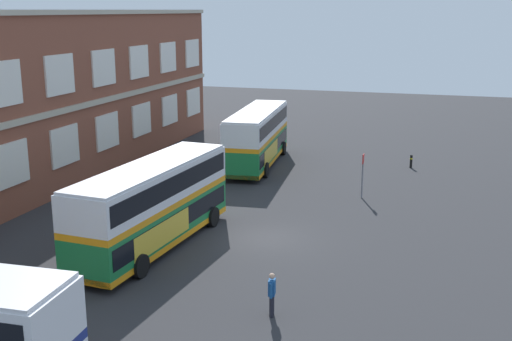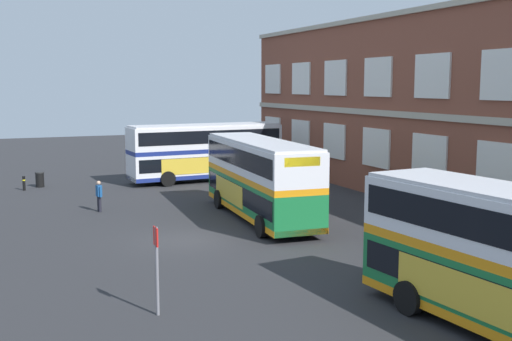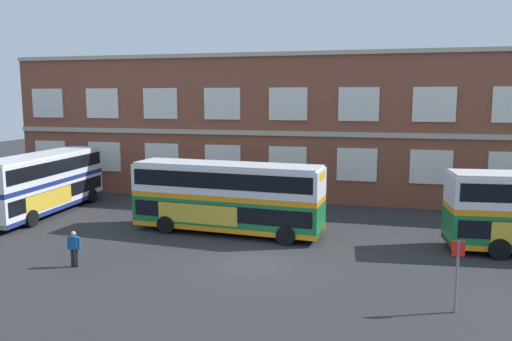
{
  "view_description": "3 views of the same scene",
  "coord_description": "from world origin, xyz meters",
  "px_view_note": "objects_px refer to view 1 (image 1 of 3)",
  "views": [
    {
      "loc": [
        -28.9,
        -8.47,
        11.06
      ],
      "look_at": [
        -1.05,
        0.18,
        3.71
      ],
      "focal_mm": 44.89,
      "sensor_mm": 36.0,
      "label": 1
    },
    {
      "loc": [
        26.22,
        -8.0,
        6.87
      ],
      "look_at": [
        -0.35,
        3.44,
        2.9
      ],
      "focal_mm": 43.99,
      "sensor_mm": 36.0,
      "label": 2
    },
    {
      "loc": [
        5.61,
        -22.06,
        7.8
      ],
      "look_at": [
        -0.74,
        3.2,
        3.96
      ],
      "focal_mm": 34.89,
      "sensor_mm": 36.0,
      "label": 3
    }
  ],
  "objects_px": {
    "double_decker_far": "(257,136)",
    "bus_stand_flag": "(363,172)",
    "safety_bollard_west": "(411,161)",
    "double_decker_middle": "(153,204)",
    "waiting_passenger": "(272,293)"
  },
  "relations": [
    {
      "from": "double_decker_far",
      "to": "bus_stand_flag",
      "type": "bearing_deg",
      "value": -125.65
    },
    {
      "from": "safety_bollard_west",
      "to": "double_decker_far",
      "type": "bearing_deg",
      "value": 103.19
    },
    {
      "from": "bus_stand_flag",
      "to": "double_decker_far",
      "type": "bearing_deg",
      "value": 54.35
    },
    {
      "from": "double_decker_middle",
      "to": "double_decker_far",
      "type": "bearing_deg",
      "value": 0.69
    },
    {
      "from": "waiting_passenger",
      "to": "double_decker_far",
      "type": "bearing_deg",
      "value": 18.46
    },
    {
      "from": "double_decker_middle",
      "to": "double_decker_far",
      "type": "distance_m",
      "value": 17.4
    },
    {
      "from": "double_decker_middle",
      "to": "bus_stand_flag",
      "type": "distance_m",
      "value": 14.03
    },
    {
      "from": "bus_stand_flag",
      "to": "safety_bollard_west",
      "type": "relative_size",
      "value": 2.84
    },
    {
      "from": "waiting_passenger",
      "to": "safety_bollard_west",
      "type": "distance_m",
      "value": 25.28
    },
    {
      "from": "double_decker_middle",
      "to": "bus_stand_flag",
      "type": "bearing_deg",
      "value": -36.29
    },
    {
      "from": "double_decker_far",
      "to": "waiting_passenger",
      "type": "distance_m",
      "value": 23.78
    },
    {
      "from": "double_decker_far",
      "to": "waiting_passenger",
      "type": "height_order",
      "value": "double_decker_far"
    },
    {
      "from": "double_decker_middle",
      "to": "waiting_passenger",
      "type": "xyz_separation_m",
      "value": [
        -5.13,
        -7.31,
        -1.22
      ]
    },
    {
      "from": "double_decker_far",
      "to": "bus_stand_flag",
      "type": "xyz_separation_m",
      "value": [
        -6.1,
        -8.51,
        -0.51
      ]
    },
    {
      "from": "double_decker_far",
      "to": "safety_bollard_west",
      "type": "relative_size",
      "value": 11.78
    }
  ]
}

